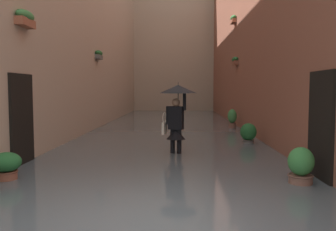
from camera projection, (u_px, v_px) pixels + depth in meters
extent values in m
plane|color=slate|center=(169.00, 130.00, 16.29)|extent=(60.00, 60.00, 0.00)
cube|color=#515B60|center=(169.00, 128.00, 16.28)|extent=(7.03, 29.60, 0.17)
cube|color=#935642|center=(260.00, 18.00, 15.80)|extent=(1.80, 27.60, 9.97)
cube|color=black|center=(321.00, 130.00, 6.67)|extent=(0.08, 1.10, 2.20)
cube|color=#9E563D|center=(233.00, 21.00, 16.96)|extent=(0.20, 0.70, 0.18)
ellipsoid|color=#387F3D|center=(233.00, 18.00, 16.95)|extent=(0.28, 0.76, 0.24)
cube|color=brown|center=(235.00, 63.00, 16.43)|extent=(0.20, 0.70, 0.18)
ellipsoid|color=#23602D|center=(235.00, 60.00, 16.41)|extent=(0.28, 0.76, 0.24)
cube|color=tan|center=(80.00, 4.00, 16.00)|extent=(1.80, 27.60, 11.34)
cube|color=black|center=(22.00, 123.00, 8.00)|extent=(0.08, 1.10, 2.20)
cube|color=#9E563D|center=(25.00, 23.00, 7.99)|extent=(0.20, 0.70, 0.18)
ellipsoid|color=#428947|center=(25.00, 15.00, 7.98)|extent=(0.28, 0.76, 0.24)
cube|color=#66605B|center=(99.00, 57.00, 15.31)|extent=(0.20, 0.70, 0.18)
ellipsoid|color=#23602D|center=(99.00, 53.00, 15.30)|extent=(0.28, 0.76, 0.24)
cube|color=tan|center=(174.00, 28.00, 28.45)|extent=(9.83, 1.80, 13.48)
cube|color=#4C4233|center=(173.00, 157.00, 9.45)|extent=(0.17, 0.26, 0.10)
cylinder|color=black|center=(173.00, 142.00, 9.42)|extent=(0.15, 0.15, 0.70)
cube|color=#4C4233|center=(179.00, 158.00, 9.39)|extent=(0.17, 0.26, 0.10)
cylinder|color=black|center=(179.00, 143.00, 9.36)|extent=(0.15, 0.15, 0.70)
cube|color=black|center=(176.00, 118.00, 9.34)|extent=(0.43, 0.32, 0.60)
cone|color=black|center=(176.00, 134.00, 9.37)|extent=(0.62, 0.62, 0.28)
sphere|color=#8C664C|center=(176.00, 102.00, 9.31)|extent=(0.22, 0.22, 0.22)
cylinder|color=black|center=(184.00, 102.00, 9.24)|extent=(0.10, 0.10, 0.44)
cylinder|color=black|center=(168.00, 115.00, 9.41)|extent=(0.10, 0.10, 0.48)
cylinder|color=black|center=(178.00, 98.00, 9.29)|extent=(0.02, 0.02, 0.45)
cone|color=black|center=(178.00, 89.00, 9.27)|extent=(0.99, 0.99, 0.22)
cylinder|color=black|center=(178.00, 84.00, 9.26)|extent=(0.01, 0.01, 0.08)
cube|color=beige|center=(165.00, 128.00, 9.44)|extent=(0.14, 0.29, 0.32)
torus|color=beige|center=(164.00, 118.00, 9.42)|extent=(0.10, 0.29, 0.30)
cylinder|color=brown|center=(300.00, 184.00, 6.39)|extent=(0.41, 0.41, 0.31)
torus|color=brown|center=(301.00, 175.00, 6.38)|extent=(0.45, 0.45, 0.04)
ellipsoid|color=#387F3D|center=(301.00, 161.00, 6.36)|extent=(0.46, 0.46, 0.51)
cylinder|color=#66605B|center=(248.00, 145.00, 11.15)|extent=(0.32, 0.32, 0.26)
torus|color=#56524E|center=(248.00, 140.00, 11.14)|extent=(0.35, 0.35, 0.04)
ellipsoid|color=#23602D|center=(248.00, 132.00, 11.12)|extent=(0.51, 0.51, 0.54)
cylinder|color=brown|center=(232.00, 128.00, 15.47)|extent=(0.31, 0.31, 0.39)
torus|color=brown|center=(232.00, 123.00, 15.46)|extent=(0.35, 0.35, 0.04)
ellipsoid|color=#428947|center=(232.00, 116.00, 15.43)|extent=(0.39, 0.39, 0.61)
cylinder|color=brown|center=(7.00, 180.00, 6.67)|extent=(0.38, 0.38, 0.32)
torus|color=brown|center=(6.00, 172.00, 6.66)|extent=(0.42, 0.42, 0.04)
ellipsoid|color=#23602D|center=(6.00, 162.00, 6.65)|extent=(0.55, 0.55, 0.37)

